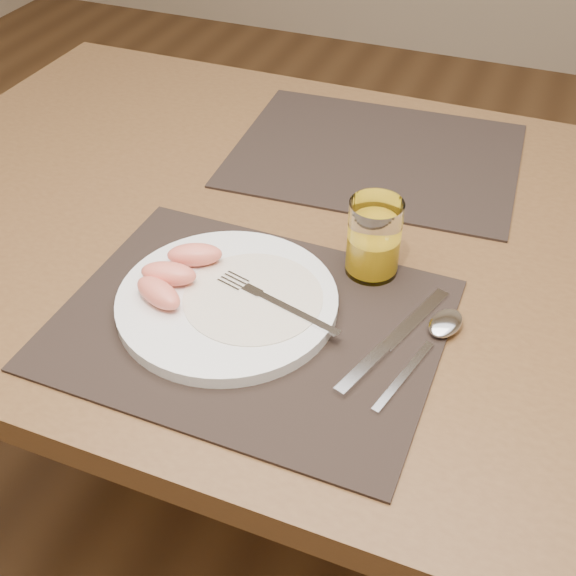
# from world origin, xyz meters

# --- Properties ---
(ground) EXTENTS (5.00, 5.00, 0.00)m
(ground) POSITION_xyz_m (0.00, 0.00, 0.00)
(ground) COLOR #54371D
(ground) RESTS_ON ground
(table) EXTENTS (1.40, 0.90, 0.75)m
(table) POSITION_xyz_m (0.00, 0.00, 0.67)
(table) COLOR brown
(table) RESTS_ON ground
(placemat_near) EXTENTS (0.45, 0.35, 0.00)m
(placemat_near) POSITION_xyz_m (-0.02, -0.22, 0.75)
(placemat_near) COLOR black
(placemat_near) RESTS_ON table
(placemat_far) EXTENTS (0.47, 0.38, 0.00)m
(placemat_far) POSITION_xyz_m (0.01, 0.22, 0.75)
(placemat_far) COLOR black
(placemat_far) RESTS_ON table
(plate) EXTENTS (0.27, 0.27, 0.02)m
(plate) POSITION_xyz_m (-0.05, -0.20, 0.76)
(plate) COLOR white
(plate) RESTS_ON placemat_near
(plate_dressing) EXTENTS (0.17, 0.17, 0.00)m
(plate_dressing) POSITION_xyz_m (-0.02, -0.19, 0.77)
(plate_dressing) COLOR white
(plate_dressing) RESTS_ON plate
(fork) EXTENTS (0.17, 0.06, 0.00)m
(fork) POSITION_xyz_m (-0.00, -0.19, 0.77)
(fork) COLOR silver
(fork) RESTS_ON plate
(knife) EXTENTS (0.08, 0.21, 0.01)m
(knife) POSITION_xyz_m (0.15, -0.20, 0.76)
(knife) COLOR silver
(knife) RESTS_ON placemat_near
(spoon) EXTENTS (0.07, 0.19, 0.01)m
(spoon) POSITION_xyz_m (0.20, -0.16, 0.76)
(spoon) COLOR silver
(spoon) RESTS_ON placemat_near
(juice_glass) EXTENTS (0.07, 0.07, 0.10)m
(juice_glass) POSITION_xyz_m (0.09, -0.07, 0.80)
(juice_glass) COLOR white
(juice_glass) RESTS_ON placemat_near
(grapefruit_wedges) EXTENTS (0.09, 0.14, 0.03)m
(grapefruit_wedges) POSITION_xyz_m (-0.12, -0.20, 0.78)
(grapefruit_wedges) COLOR #F07D62
(grapefruit_wedges) RESTS_ON plate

